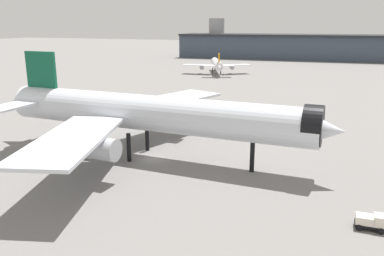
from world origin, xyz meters
TOP-DOWN VIEW (x-y plane):
  - ground at (0.00, 0.00)m, footprint 900.00×900.00m
  - airliner_near_gate at (-0.80, 0.93)m, footprint 62.05×56.77m
  - airliner_far_taxiway at (-26.56, 117.23)m, footprint 29.48×33.05m
  - terminal_building at (18.40, 208.93)m, footprint 196.93×42.89m
  - baggage_tug_wing at (33.68, -12.09)m, footprint 3.24×1.95m
  - traffic_cone_wingtip at (-10.77, 34.68)m, footprint 0.62×0.62m

SIDE VIEW (x-z plane):
  - ground at x=0.00m, z-range 0.00..0.00m
  - traffic_cone_wingtip at x=-10.77m, z-range 0.00..0.77m
  - baggage_tug_wing at x=33.68m, z-range 0.05..1.90m
  - airliner_far_taxiway at x=-26.56m, z-range -0.59..9.41m
  - airliner_near_gate at x=-0.80m, z-range -1.04..16.45m
  - terminal_building at x=18.40m, z-range -4.78..20.76m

